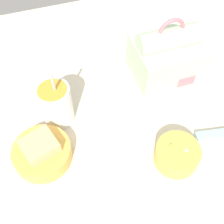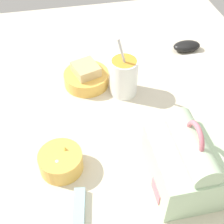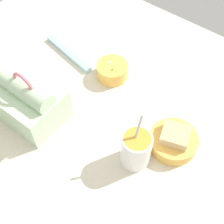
% 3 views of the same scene
% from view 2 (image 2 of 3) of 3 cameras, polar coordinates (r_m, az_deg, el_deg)
% --- Properties ---
extents(desk_surface, '(1.40, 1.10, 0.02)m').
position_cam_2_polar(desk_surface, '(0.84, 0.62, -3.26)').
color(desk_surface, beige).
rests_on(desk_surface, ground).
extents(lunch_bag, '(0.18, 0.15, 0.19)m').
position_cam_2_polar(lunch_bag, '(0.70, 13.61, -9.04)').
color(lunch_bag, '#B7D6AD').
rests_on(lunch_bag, desk_surface).
extents(soup_cup, '(0.08, 0.08, 0.19)m').
position_cam_2_polar(soup_cup, '(0.90, 2.16, 6.58)').
color(soup_cup, white).
rests_on(soup_cup, desk_surface).
extents(bento_bowl_sandwich, '(0.14, 0.14, 0.07)m').
position_cam_2_polar(bento_bowl_sandwich, '(0.95, -4.70, 6.42)').
color(bento_bowl_sandwich, '#EAB24C').
rests_on(bento_bowl_sandwich, desk_surface).
extents(bento_bowl_snacks, '(0.10, 0.10, 0.06)m').
position_cam_2_polar(bento_bowl_snacks, '(0.74, -9.29, -8.82)').
color(bento_bowl_snacks, '#EAB24C').
rests_on(bento_bowl_snacks, desk_surface).
extents(computer_mouse, '(0.06, 0.09, 0.03)m').
position_cam_2_polar(computer_mouse, '(1.13, 13.51, 11.63)').
color(computer_mouse, black).
rests_on(computer_mouse, desk_surface).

